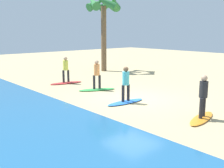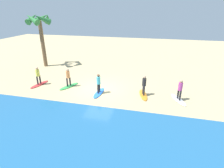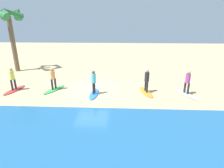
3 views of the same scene
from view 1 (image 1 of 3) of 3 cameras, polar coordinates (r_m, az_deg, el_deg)
The scene contains 10 objects.
ground_plane at distance 13.66m, azimuth 4.41°, elevation -3.10°, with size 60.00×60.00×0.00m, color tan.
surfboard_orange at distance 11.07m, azimuth 18.23°, elevation -6.83°, with size 2.10×0.56×0.09m, color orange.
surfer_orange at distance 10.82m, azimuth 18.55°, elevation -1.82°, with size 0.32×0.45×1.64m.
surfboard_blue at distance 12.85m, azimuth 2.86°, elevation -3.79°, with size 2.10×0.56×0.09m, color blue.
surfer_blue at distance 12.63m, azimuth 2.90°, elevation 0.56°, with size 0.32×0.46×1.64m.
surfboard_green at distance 15.56m, azimuth -3.16°, elevation -1.16°, with size 2.10×0.56×0.09m, color green.
surfer_green at distance 15.38m, azimuth -3.20°, elevation 2.45°, with size 0.32×0.43×1.64m.
surfboard_red at distance 17.75m, azimuth -9.57°, elevation 0.24°, with size 2.10×0.56×0.09m, color red.
surfer_red at distance 17.59m, azimuth -9.67°, elevation 3.41°, with size 0.32×0.45×1.64m.
palm_tree at distance 22.89m, azimuth -1.77°, elevation 15.26°, with size 2.88×3.03×6.25m.
Camera 1 is at (-9.24, 9.49, 3.35)m, focal length 43.72 mm.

